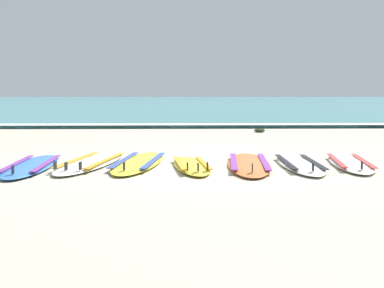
# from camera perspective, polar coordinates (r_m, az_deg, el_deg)

# --- Properties ---
(ground_plane) EXTENTS (80.00, 80.00, 0.00)m
(ground_plane) POSITION_cam_1_polar(r_m,az_deg,el_deg) (8.10, 0.54, -2.12)
(ground_plane) COLOR #B7AD93
(sea) EXTENTS (80.00, 60.00, 0.10)m
(sea) POSITION_cam_1_polar(r_m,az_deg,el_deg) (45.16, -1.05, 4.64)
(sea) COLOR teal
(sea) RESTS_ON ground
(wave_foam_strip) EXTENTS (80.00, 0.75, 0.11)m
(wave_foam_strip) POSITION_cam_1_polar(r_m,az_deg,el_deg) (15.56, -0.39, 2.01)
(wave_foam_strip) COLOR white
(wave_foam_strip) RESTS_ON ground
(surfboard_0) EXTENTS (0.68, 2.45, 0.18)m
(surfboard_0) POSITION_cam_1_polar(r_m,az_deg,el_deg) (7.94, -17.33, -2.30)
(surfboard_0) COLOR #3875CC
(surfboard_0) RESTS_ON ground
(surfboard_1) EXTENTS (1.07, 2.67, 0.18)m
(surfboard_1) POSITION_cam_1_polar(r_m,az_deg,el_deg) (8.07, -11.09, -2.00)
(surfboard_1) COLOR white
(surfboard_1) RESTS_ON ground
(surfboard_2) EXTENTS (0.94, 2.61, 0.18)m
(surfboard_2) POSITION_cam_1_polar(r_m,az_deg,el_deg) (7.96, -5.91, -2.04)
(surfboard_2) COLOR yellow
(surfboard_2) RESTS_ON ground
(surfboard_3) EXTENTS (0.68, 2.01, 0.18)m
(surfboard_3) POSITION_cam_1_polar(r_m,az_deg,el_deg) (7.60, -0.08, -2.38)
(surfboard_3) COLOR yellow
(surfboard_3) RESTS_ON ground
(surfboard_4) EXTENTS (0.86, 2.59, 0.18)m
(surfboard_4) POSITION_cam_1_polar(r_m,az_deg,el_deg) (7.81, 6.31, -2.19)
(surfboard_4) COLOR orange
(surfboard_4) RESTS_ON ground
(surfboard_5) EXTENTS (0.63, 2.28, 0.18)m
(surfboard_5) POSITION_cam_1_polar(r_m,az_deg,el_deg) (7.90, 11.79, -2.19)
(surfboard_5) COLOR white
(surfboard_5) RESTS_ON ground
(surfboard_6) EXTENTS (0.87, 2.29, 0.18)m
(surfboard_6) POSITION_cam_1_polar(r_m,az_deg,el_deg) (8.23, 17.07, -2.00)
(surfboard_6) COLOR silver
(surfboard_6) RESTS_ON ground
(seaweed_clump_near_shoreline) EXTENTS (0.30, 0.24, 0.10)m
(seaweed_clump_near_shoreline) POSITION_cam_1_polar(r_m,az_deg,el_deg) (14.04, 7.49, 1.51)
(seaweed_clump_near_shoreline) COLOR #2D381E
(seaweed_clump_near_shoreline) RESTS_ON ground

